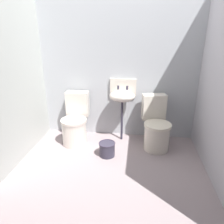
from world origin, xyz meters
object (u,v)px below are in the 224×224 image
toilet_left (75,123)px  bucket (107,149)px  toilet_right (156,127)px  sink (122,95)px

toilet_left → bucket: toilet_left is taller
toilet_left → toilet_right: bearing=177.6°
bucket → toilet_right: bearing=27.9°
toilet_left → sink: bearing=-168.0°
toilet_left → sink: size_ratio=0.79×
toilet_right → sink: (-0.54, 0.19, 0.43)m
toilet_right → sink: sink is taller
toilet_right → sink: bearing=-29.6°
toilet_right → bucket: 0.82m
toilet_right → bucket: bearing=17.6°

